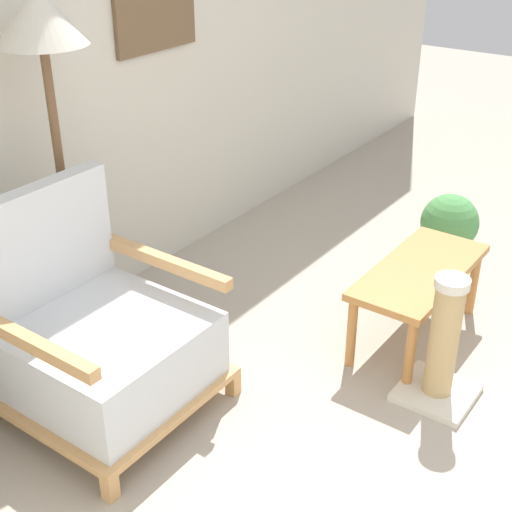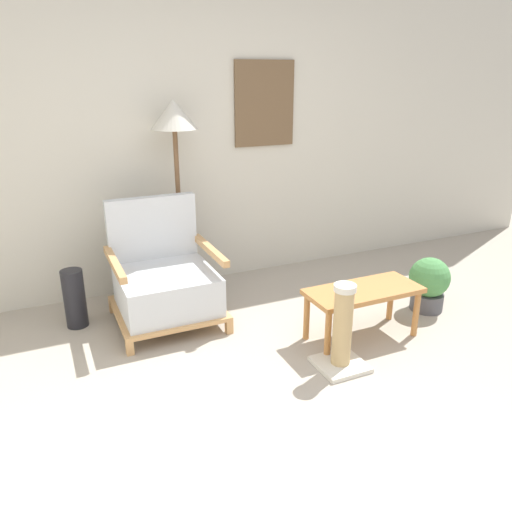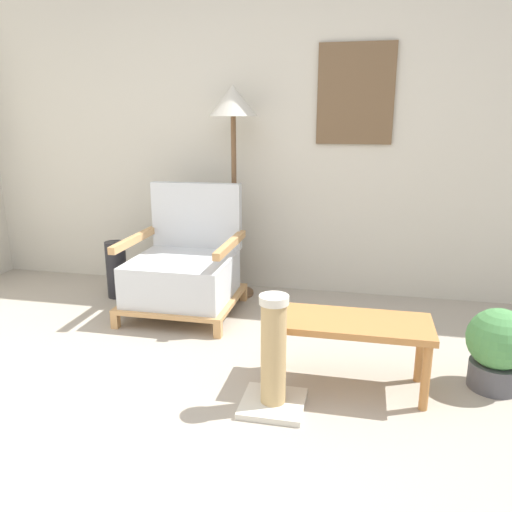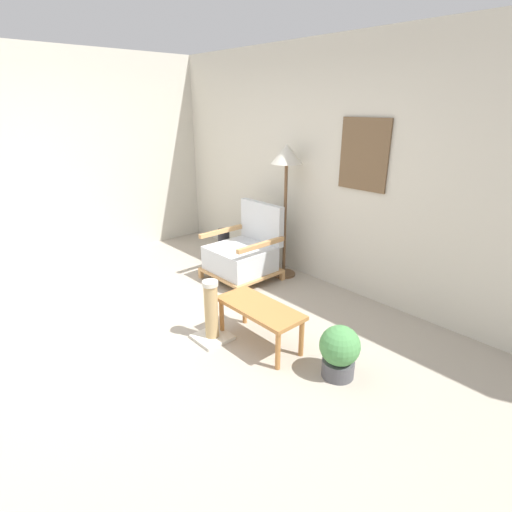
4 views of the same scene
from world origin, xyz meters
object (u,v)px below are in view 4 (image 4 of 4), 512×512
Objects in this scene: armchair at (243,254)px; scratching_post at (212,316)px; coffee_table at (260,312)px; floor_lamp at (286,166)px; vase at (224,245)px; potted_plant at (339,351)px.

armchair is 1.40m from scratching_post.
floor_lamp is at bearing 126.43° from coffee_table.
vase is at bearing 163.26° from armchair.
scratching_post is (-1.10, -0.42, 0.00)m from potted_plant.
vase is (-0.90, -0.25, -1.14)m from floor_lamp.
potted_plant is (1.70, -1.13, -1.13)m from floor_lamp.
coffee_table is 1.88× the size of potted_plant.
floor_lamp is 3.60× the size of vase.
potted_plant is 0.75× the size of scratching_post.
scratching_post is at bearing -142.44° from coffee_table.
coffee_table is 0.77m from potted_plant.
floor_lamp is 2.33m from potted_plant.
armchair reaches higher than vase.
coffee_table is (1.21, -0.84, 0.00)m from armchair.
potted_plant is (1.96, -0.68, -0.09)m from armchair.
vase is at bearing 139.01° from scratching_post.
armchair reaches higher than potted_plant.
floor_lamp is 2.78× the size of scratching_post.
coffee_table is at bearing -29.16° from vase.
vase is (-0.64, 0.19, -0.10)m from armchair.
vase reaches higher than coffee_table.
armchair is 2.03× the size of vase.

